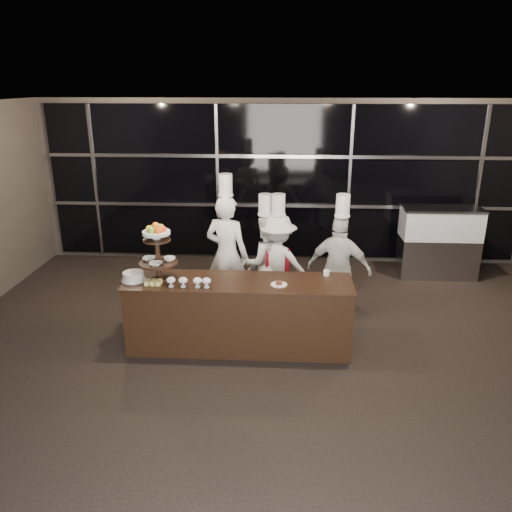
# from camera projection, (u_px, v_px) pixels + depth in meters

# --- Properties ---
(room) EXTENTS (10.00, 10.00, 10.00)m
(room) POSITION_uv_depth(u_px,v_px,m) (280.00, 290.00, 4.49)
(room) COLOR black
(room) RESTS_ON ground
(window_wall) EXTENTS (8.60, 0.10, 2.80)m
(window_wall) POSITION_uv_depth(u_px,v_px,m) (283.00, 183.00, 9.14)
(window_wall) COLOR black
(window_wall) RESTS_ON ground
(buffet_counter) EXTENTS (2.84, 0.74, 0.92)m
(buffet_counter) POSITION_uv_depth(u_px,v_px,m) (239.00, 314.00, 6.36)
(buffet_counter) COLOR black
(buffet_counter) RESTS_ON ground
(display_stand) EXTENTS (0.48, 0.48, 0.74)m
(display_stand) POSITION_uv_depth(u_px,v_px,m) (157.00, 248.00, 6.13)
(display_stand) COLOR black
(display_stand) RESTS_ON buffet_counter
(compotes) EXTENTS (0.54, 0.11, 0.12)m
(compotes) POSITION_uv_depth(u_px,v_px,m) (189.00, 281.00, 6.01)
(compotes) COLOR silver
(compotes) RESTS_ON buffet_counter
(layer_cake) EXTENTS (0.30, 0.30, 0.11)m
(layer_cake) POSITION_uv_depth(u_px,v_px,m) (133.00, 276.00, 6.22)
(layer_cake) COLOR white
(layer_cake) RESTS_ON buffet_counter
(pastry_squares) EXTENTS (0.20, 0.13, 0.05)m
(pastry_squares) POSITION_uv_depth(u_px,v_px,m) (153.00, 282.00, 6.10)
(pastry_squares) COLOR #EFD775
(pastry_squares) RESTS_ON buffet_counter
(small_plate) EXTENTS (0.20, 0.20, 0.05)m
(small_plate) POSITION_uv_depth(u_px,v_px,m) (279.00, 284.00, 6.09)
(small_plate) COLOR white
(small_plate) RESTS_ON buffet_counter
(chef_cup) EXTENTS (0.08, 0.08, 0.07)m
(chef_cup) POSITION_uv_depth(u_px,v_px,m) (326.00, 273.00, 6.38)
(chef_cup) COLOR white
(chef_cup) RESTS_ON buffet_counter
(display_case) EXTENTS (1.33, 0.58, 1.24)m
(display_case) POSITION_uv_depth(u_px,v_px,m) (439.00, 239.00, 8.66)
(display_case) COLOR #A5A5AA
(display_case) RESTS_ON ground
(chef_a) EXTENTS (0.75, 0.61, 2.07)m
(chef_a) POSITION_uv_depth(u_px,v_px,m) (227.00, 253.00, 7.24)
(chef_a) COLOR white
(chef_a) RESTS_ON ground
(chef_b) EXTENTS (0.85, 0.75, 1.77)m
(chef_b) POSITION_uv_depth(u_px,v_px,m) (265.00, 261.00, 7.38)
(chef_b) COLOR silver
(chef_b) RESTS_ON ground
(chef_c) EXTENTS (1.06, 0.75, 1.79)m
(chef_c) POSITION_uv_depth(u_px,v_px,m) (278.00, 263.00, 7.29)
(chef_c) COLOR silver
(chef_c) RESTS_ON ground
(chef_d) EXTENTS (0.98, 0.62, 1.85)m
(chef_d) POSITION_uv_depth(u_px,v_px,m) (339.00, 268.00, 7.01)
(chef_d) COLOR silver
(chef_d) RESTS_ON ground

